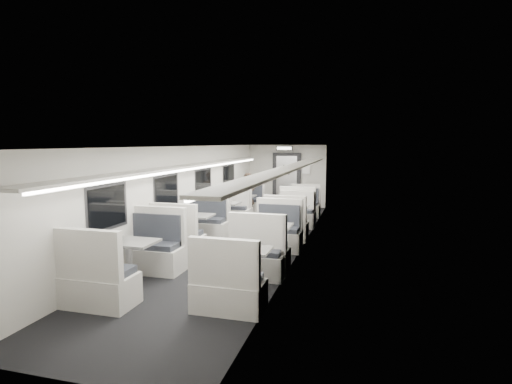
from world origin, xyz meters
The scene contains 19 objects.
room centered at (0.00, 0.00, 1.20)m, with size 3.24×12.24×2.64m.
booth_left_a centered at (-1.00, 3.27, 0.38)m, with size 1.06×2.15×1.15m.
booth_left_b centered at (-1.00, 1.47, 0.40)m, with size 1.10×2.24×1.20m.
booth_left_c centered at (-1.00, -0.67, 0.41)m, with size 1.12×2.28×1.22m.
booth_left_d centered at (-1.00, -3.36, 0.41)m, with size 1.14×2.32×1.24m.
booth_right_a centered at (1.00, 3.28, 0.36)m, with size 0.99×2.02×1.08m.
booth_right_b centered at (1.00, 1.46, 0.39)m, with size 1.08×2.20×1.18m.
booth_right_c centered at (1.00, -1.20, 0.40)m, with size 1.09×2.22×1.19m.
booth_right_d centered at (1.00, -3.08, 0.38)m, with size 1.06×2.14×1.15m.
passenger centered at (-0.81, 3.32, 0.75)m, with size 0.55×0.36×1.50m, color black.
window_a centered at (-1.49, 3.40, 1.35)m, with size 0.02×1.18×0.84m, color black.
window_b centered at (-1.49, 1.20, 1.35)m, with size 0.02×1.18×0.84m, color black.
window_c centered at (-1.49, -1.00, 1.35)m, with size 0.02×1.18×0.84m, color black.
window_d centered at (-1.49, -3.20, 1.35)m, with size 0.02×1.18×0.84m, color black.
luggage_rack_left centered at (-1.24, -0.30, 1.92)m, with size 0.46×10.40×0.09m.
luggage_rack_right centered at (1.24, -0.30, 1.92)m, with size 0.46×10.40×0.09m.
vestibule_door centered at (0.00, 5.93, 1.04)m, with size 1.10×0.13×2.10m.
exit_sign centered at (0.00, 5.44, 2.28)m, with size 0.62×0.12×0.16m.
wall_notice centered at (0.75, 5.92, 1.50)m, with size 0.32×0.02×0.40m, color white.
Camera 1 is at (2.87, -9.25, 2.49)m, focal length 28.00 mm.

